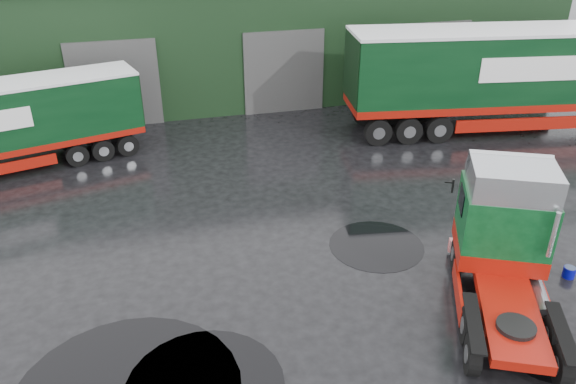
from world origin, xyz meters
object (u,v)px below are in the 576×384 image
(lorry_right, at_px, (500,80))
(wash_bucket, at_px, (569,272))
(hero_tractor, at_px, (513,258))
(warehouse, at_px, (257,24))

(lorry_right, height_order, wash_bucket, lorry_right)
(hero_tractor, xyz_separation_m, wash_bucket, (2.88, 1.00, -1.67))
(hero_tractor, bearing_deg, lorry_right, 83.39)
(warehouse, relative_size, hero_tractor, 5.52)
(hero_tractor, bearing_deg, wash_bucket, 44.83)
(hero_tractor, bearing_deg, warehouse, 118.89)
(lorry_right, distance_m, wash_bucket, 11.86)
(wash_bucket, bearing_deg, lorry_right, 67.18)
(lorry_right, bearing_deg, wash_bucket, -14.01)
(warehouse, xyz_separation_m, wash_bucket, (4.19, -21.75, -3.00))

